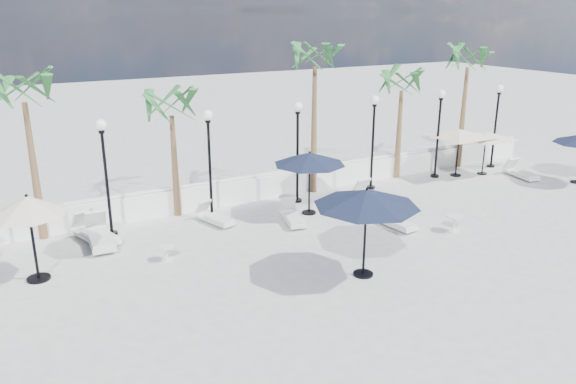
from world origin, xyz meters
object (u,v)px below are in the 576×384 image
parasol_cream_sq_a (460,129)px  parasol_cream_small (28,207)px  lounger_2 (100,236)px  lounger_7 (521,173)px  lounger_1 (95,233)px  parasol_navy_mid (310,159)px  lounger_6 (394,221)px  lounger_4 (292,216)px  parasol_navy_left (367,198)px  parasol_cream_sq_b (487,132)px  lounger_3 (215,217)px  lounger_5 (374,198)px

parasol_cream_sq_a → parasol_cream_small: 17.55m
parasol_cream_sq_a → lounger_2: bearing=-178.8°
lounger_7 → lounger_1: bearing=-175.4°
parasol_cream_small → parasol_navy_mid: bearing=6.0°
lounger_1 → parasol_navy_mid: parasol_navy_mid is taller
lounger_6 → parasol_cream_sq_a: (6.39, 3.57, 1.87)m
lounger_4 → parasol_navy_left: bearing=-79.4°
lounger_2 → lounger_7: bearing=-1.0°
lounger_2 → lounger_4: lounger_2 is taller
lounger_1 → parasol_cream_sq_a: parasol_cream_sq_a is taller
lounger_7 → parasol_cream_sq_b: bearing=140.0°
lounger_4 → lounger_7: bearing=13.6°
lounger_1 → lounger_7: 17.90m
lounger_6 → parasol_navy_mid: size_ratio=0.69×
lounger_6 → parasol_navy_left: bearing=-148.4°
lounger_4 → lounger_6: bearing=-21.6°
lounger_2 → parasol_cream_small: size_ratio=0.88×
lounger_7 → lounger_6: bearing=-157.5°
parasol_navy_left → parasol_cream_sq_b: (10.71, 5.69, -0.33)m
parasol_navy_mid → parasol_cream_small: (-9.20, -0.97, 0.07)m
parasol_navy_left → parasol_navy_mid: size_ratio=1.12×
lounger_4 → lounger_6: (2.82, -2.01, -0.00)m
lounger_3 → parasol_navy_left: 6.46m
lounger_1 → lounger_6: (9.15, -3.59, -0.04)m
parasol_cream_sq_a → lounger_1: bearing=179.9°
parasol_navy_mid → parasol_navy_left: bearing=-103.7°
lounger_3 → parasol_cream_sq_a: (11.59, 0.32, 1.89)m
lounger_4 → parasol_cream_sq_b: parasol_cream_sq_b is taller
parasol_cream_sq_b → lounger_4: bearing=-173.5°
lounger_3 → lounger_7: 13.94m
lounger_2 → parasol_cream_sq_a: (15.45, 0.32, 1.82)m
lounger_5 → parasol_navy_left: size_ratio=0.72×
lounger_2 → parasol_cream_small: 3.19m
lounger_6 → parasol_cream_sq_b: parasol_cream_sq_b is taller
lounger_1 → parasol_cream_sq_a: size_ratio=0.47×
parasol_navy_left → parasol_navy_mid: bearing=76.3°
parasol_cream_sq_b → lounger_2: bearing=179.8°
lounger_5 → lounger_7: bearing=-6.5°
lounger_6 → lounger_4: bearing=137.1°
lounger_4 → parasol_cream_sq_b: size_ratio=0.44×
lounger_1 → lounger_2: bearing=-93.5°
lounger_6 → lounger_5: bearing=61.5°
parasol_cream_small → parasol_cream_sq_b: bearing=5.0°
parasol_navy_mid → parasol_cream_small: parasol_cream_small is taller
parasol_cream_sq_b → lounger_5: bearing=-171.5°
lounger_4 → lounger_6: 3.46m
parasol_cream_sq_a → parasol_cream_small: (-17.43, -2.01, 0.02)m
lounger_5 → lounger_6: lounger_5 is taller
lounger_3 → parasol_cream_sq_b: bearing=-17.4°
lounger_4 → lounger_1: bearing=179.8°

